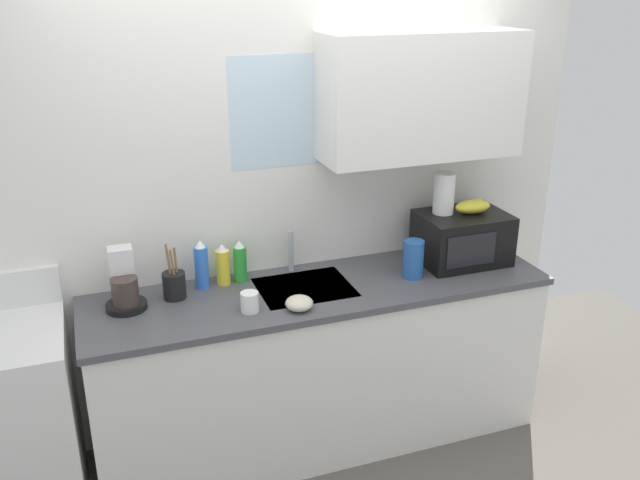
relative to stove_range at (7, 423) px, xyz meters
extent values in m
cube|color=white|center=(1.51, 0.35, 0.79)|extent=(3.10, 0.10, 2.50)
cube|color=white|center=(2.10, 0.14, 1.33)|extent=(1.02, 0.32, 0.62)
cube|color=silver|center=(1.43, 0.31, 1.27)|extent=(0.56, 0.02, 0.55)
cube|color=white|center=(1.51, 0.00, -0.03)|extent=(2.30, 0.60, 0.86)
cube|color=#4C4C51|center=(1.51, 0.00, 0.42)|extent=(2.33, 0.63, 0.03)
cube|color=#9EA0A5|center=(1.43, 0.02, 0.37)|extent=(0.46, 0.38, 0.14)
cylinder|color=#B2B5BA|center=(1.43, 0.24, 0.55)|extent=(0.03, 0.03, 0.22)
cube|color=white|center=(0.00, 0.00, -0.01)|extent=(0.60, 0.60, 0.90)
cube|color=black|center=(2.34, 0.05, 0.58)|extent=(0.46, 0.34, 0.27)
cube|color=black|center=(2.29, -0.13, 0.58)|extent=(0.28, 0.01, 0.17)
ellipsoid|color=gold|center=(2.39, 0.05, 0.75)|extent=(0.20, 0.11, 0.07)
cylinder|color=white|center=(2.24, 0.10, 0.82)|extent=(0.11, 0.11, 0.22)
cylinder|color=black|center=(0.58, 0.08, 0.46)|extent=(0.19, 0.19, 0.03)
cylinder|color=#3F332D|center=(0.58, 0.07, 0.54)|extent=(0.12, 0.12, 0.13)
cube|color=silver|center=(0.58, 0.15, 0.59)|extent=(0.11, 0.09, 0.26)
cylinder|color=green|center=(1.15, 0.20, 0.53)|extent=(0.07, 0.07, 0.18)
cone|color=white|center=(1.15, 0.20, 0.64)|extent=(0.05, 0.05, 0.04)
cylinder|color=yellow|center=(1.07, 0.19, 0.53)|extent=(0.07, 0.07, 0.18)
cone|color=white|center=(1.07, 0.19, 0.64)|extent=(0.05, 0.05, 0.04)
cylinder|color=blue|center=(0.96, 0.18, 0.55)|extent=(0.07, 0.07, 0.22)
cone|color=white|center=(0.96, 0.18, 0.68)|extent=(0.05, 0.05, 0.04)
cylinder|color=#2659A5|center=(2.00, -0.05, 0.54)|extent=(0.10, 0.10, 0.20)
cylinder|color=white|center=(1.11, -0.14, 0.49)|extent=(0.08, 0.08, 0.09)
cylinder|color=black|center=(0.81, 0.12, 0.51)|extent=(0.11, 0.11, 0.13)
cylinder|color=olive|center=(0.80, 0.12, 0.60)|extent=(0.03, 0.03, 0.24)
cylinder|color=olive|center=(0.83, 0.13, 0.59)|extent=(0.02, 0.01, 0.22)
cylinder|color=olive|center=(0.81, 0.10, 0.59)|extent=(0.03, 0.03, 0.22)
ellipsoid|color=beige|center=(1.33, -0.20, 0.47)|extent=(0.13, 0.13, 0.06)
camera|label=1|loc=(0.47, -2.90, 1.90)|focal=38.34mm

